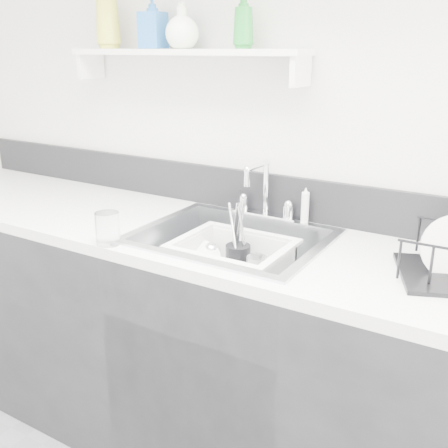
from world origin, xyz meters
The scene contains 17 objects.
counter_run centered at (0.00, 1.19, 0.46)m, with size 3.20×0.62×0.92m.
backsplash centered at (0.00, 1.49, 1.00)m, with size 3.20×0.02×0.16m, color black.
sink centered at (0.00, 1.19, 0.83)m, with size 0.64×0.52×0.20m, color silver, non-canonical shape.
faucet centered at (0.00, 1.44, 0.98)m, with size 0.26×0.18×0.23m.
side_sprayer centered at (0.16, 1.44, 0.99)m, with size 0.03×0.03×0.14m, color white.
wall_shelf centered at (-0.35, 1.42, 1.51)m, with size 1.00×0.16×0.12m.
wash_tub centered at (0.01, 1.18, 0.83)m, with size 0.38×0.31×0.15m, color white, non-canonical shape.
plate_stack centered at (-0.13, 1.17, 0.79)m, with size 0.23×0.23×0.09m.
utensil_cup centered at (0.01, 1.23, 0.83)m, with size 0.09×0.09×0.30m.
ladle centered at (-0.08, 1.20, 0.80)m, with size 0.26×0.09×0.07m, color silver, non-canonical shape.
tumbler_in_tub centered at (0.10, 1.19, 0.82)m, with size 0.07×0.07×0.10m, color white.
tumbler_counter centered at (-0.31, 0.92, 0.97)m, with size 0.08×0.08×0.11m, color white.
bowl_small centered at (0.07, 1.14, 0.78)m, with size 0.10×0.10×0.03m, color white.
soap_bottle_a centered at (-0.70, 1.40, 1.66)m, with size 0.10×0.10×0.26m, color gold.
soap_bottle_b centered at (-0.47, 1.40, 1.63)m, with size 0.09×0.09×0.20m, color #2060AB.
soap_bottle_c centered at (-0.34, 1.40, 1.61)m, with size 0.12×0.12×0.16m, color white.
soap_bottle_d centered at (-0.09, 1.42, 1.62)m, with size 0.07×0.07×0.19m, color #197B25.
Camera 1 is at (0.85, -0.27, 1.53)m, focal length 42.00 mm.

